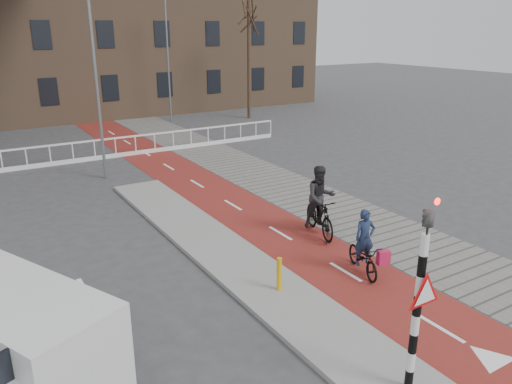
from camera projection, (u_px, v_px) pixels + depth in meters
ground at (355, 327)px, 10.58m from camera, size 120.00×120.00×0.00m
bike_lane at (208, 190)px, 19.41m from camera, size 2.50×60.00×0.01m
sidewalk at (268, 179)px, 20.80m from camera, size 3.00×60.00×0.01m
curb_island at (234, 261)px, 13.45m from camera, size 1.80×16.00×0.12m
traffic_signal at (420, 292)px, 8.02m from camera, size 0.80×0.80×3.68m
bollard at (279, 274)px, 11.72m from camera, size 0.12×0.12×0.82m
cyclist_near at (364, 252)px, 12.74m from camera, size 1.03×1.70×1.71m
cyclist_far at (320, 207)px, 14.99m from camera, size 1.12×2.12×2.16m
van at (9, 333)px, 8.68m from camera, size 3.40×4.66×1.86m
railing at (2, 166)px, 21.74m from camera, size 28.00×0.10×0.99m
tree_right at (249, 59)px, 33.55m from camera, size 0.21×0.21×8.04m
streetlight_near at (97, 85)px, 19.76m from camera, size 0.12×0.12×7.74m
streetlight_right at (168, 58)px, 32.41m from camera, size 0.12×0.12×8.26m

